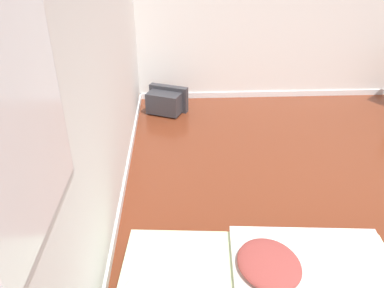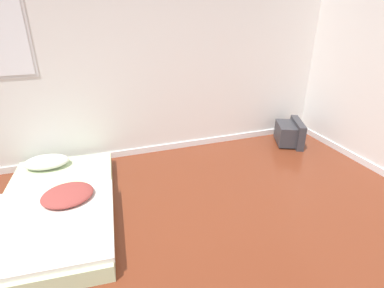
% 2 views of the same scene
% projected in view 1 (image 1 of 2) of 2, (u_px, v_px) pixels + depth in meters
% --- Properties ---
extents(wall_back, '(8.23, 0.08, 2.60)m').
position_uv_depth(wall_back, '(98.00, 88.00, 2.84)').
color(wall_back, white).
rests_on(wall_back, ground_plane).
extents(wall_right, '(0.08, 7.64, 2.60)m').
position_uv_depth(wall_right, '(312.00, 14.00, 5.54)').
color(wall_right, white).
rests_on(wall_right, ground_plane).
extents(crt_tv, '(0.54, 0.63, 0.38)m').
position_uv_depth(crt_tv, '(166.00, 101.00, 5.48)').
color(crt_tv, '#333338').
rests_on(crt_tv, ground_plane).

